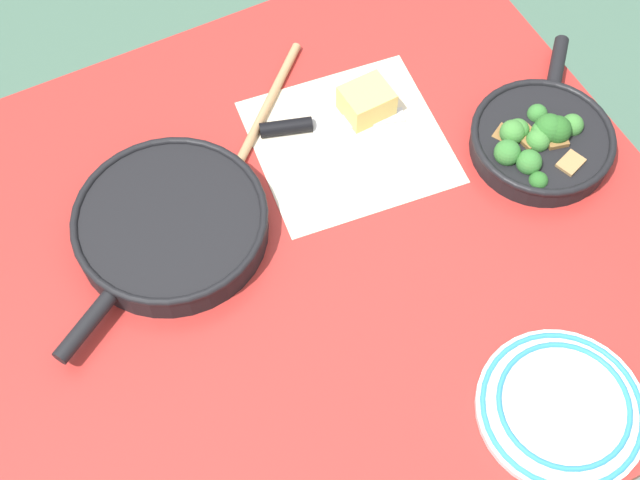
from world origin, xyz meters
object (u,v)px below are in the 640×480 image
skillet_broccoli (542,140)px  wooden_spoon (241,159)px  skillet_eggs (170,225)px  cheese_block (367,102)px  grater_knife (311,125)px  dinner_plate_stack (562,407)px

skillet_broccoli → wooden_spoon: bearing=108.1°
skillet_eggs → cheese_block: same height
wooden_spoon → grater_knife: size_ratio=1.37×
grater_knife → dinner_plate_stack: (0.08, -0.58, 0.00)m
skillet_broccoli → skillet_eggs: (-0.58, 0.12, -0.00)m
skillet_eggs → dinner_plate_stack: skillet_eggs is taller
skillet_broccoli → cheese_block: size_ratio=3.58×
wooden_spoon → skillet_broccoli: bearing=112.4°
skillet_broccoli → cheese_block: skillet_broccoli is taller
skillet_eggs → wooden_spoon: 0.17m
skillet_broccoli → cheese_block: 0.28m
wooden_spoon → cheese_block: size_ratio=4.03×
dinner_plate_stack → cheese_block: bearing=88.7°
wooden_spoon → grater_knife: (0.13, 0.01, 0.00)m
grater_knife → skillet_broccoli: bearing=-16.6°
skillet_broccoli → cheese_block: bearing=89.3°
skillet_eggs → wooden_spoon: (0.15, 0.07, -0.02)m
skillet_broccoli → dinner_plate_stack: bearing=-167.6°
skillet_broccoli → dinner_plate_stack: size_ratio=1.24×
skillet_eggs → grater_knife: skillet_eggs is taller
grater_knife → dinner_plate_stack: bearing=-64.2°
wooden_spoon → dinner_plate_stack: size_ratio=1.39×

